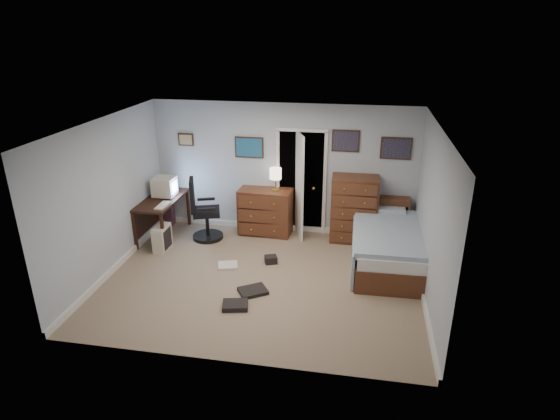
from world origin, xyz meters
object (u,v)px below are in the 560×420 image
object	(u,v)px
computer_desk	(157,207)
office_chair	(203,216)
low_dresser	(265,212)
tall_dresser	(354,209)
bed	(388,245)

from	to	relation	value
computer_desk	office_chair	world-z (taller)	office_chair
low_dresser	tall_dresser	distance (m)	1.69
computer_desk	low_dresser	xyz separation A→B (m)	(1.98, 0.50, -0.15)
computer_desk	low_dresser	size ratio (longest dim) A/B	1.34
low_dresser	bed	distance (m)	2.45
office_chair	low_dresser	distance (m)	1.19
tall_dresser	bed	bearing A→B (deg)	-55.65
tall_dresser	bed	world-z (taller)	tall_dresser
office_chair	tall_dresser	bearing A→B (deg)	-9.31
office_chair	tall_dresser	distance (m)	2.83
low_dresser	office_chair	bearing A→B (deg)	-153.76
tall_dresser	office_chair	bearing A→B (deg)	-173.15
computer_desk	low_dresser	world-z (taller)	low_dresser
computer_desk	low_dresser	distance (m)	2.05
office_chair	bed	distance (m)	3.42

